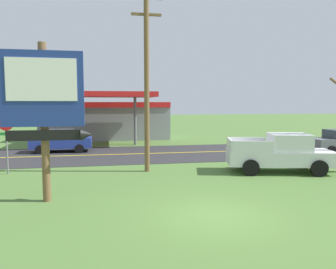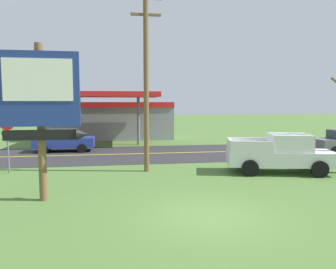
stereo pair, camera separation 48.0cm
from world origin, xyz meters
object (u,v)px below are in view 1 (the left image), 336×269
at_px(pickup_white_parked_on_lawn, 281,153).
at_px(utility_pole, 147,76).
at_px(stop_sign, 6,133).
at_px(motel_sign, 45,101).
at_px(gas_station, 106,119).
at_px(car_blue_near_lane, 61,141).

bearing_deg(pickup_white_parked_on_lawn, utility_pole, 167.70).
bearing_deg(stop_sign, utility_pole, -5.08).
height_order(motel_sign, gas_station, motel_sign).
distance_m(stop_sign, utility_pole, 7.45).
bearing_deg(gas_station, utility_pole, -83.12).
relative_size(utility_pole, car_blue_near_lane, 2.18).
height_order(gas_station, car_blue_near_lane, gas_station).
xyz_separation_m(motel_sign, utility_pole, (4.12, 4.67, 1.28)).
bearing_deg(car_blue_near_lane, pickup_white_parked_on_lawn, -38.16).
bearing_deg(pickup_white_parked_on_lawn, motel_sign, -163.34).
height_order(utility_pole, gas_station, utility_pole).
bearing_deg(stop_sign, gas_station, 73.19).
bearing_deg(pickup_white_parked_on_lawn, stop_sign, 171.33).
relative_size(stop_sign, pickup_white_parked_on_lawn, 0.53).
bearing_deg(car_blue_near_lane, motel_sign, -84.95).
xyz_separation_m(stop_sign, utility_pole, (6.87, -0.61, 2.83)).
xyz_separation_m(motel_sign, pickup_white_parked_on_lawn, (10.77, 3.22, -2.60)).
distance_m(motel_sign, gas_station, 21.52).
bearing_deg(utility_pole, pickup_white_parked_on_lawn, -12.30).
relative_size(utility_pole, pickup_white_parked_on_lawn, 1.66).
relative_size(motel_sign, stop_sign, 1.89).
xyz_separation_m(utility_pole, gas_station, (-2.01, 16.68, -2.91)).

